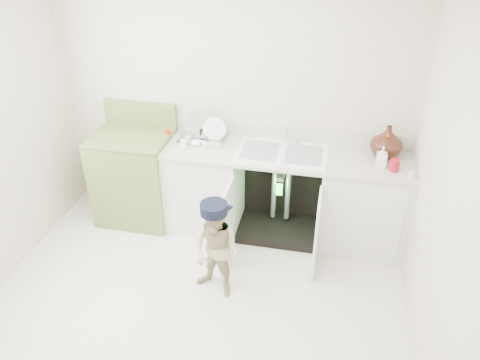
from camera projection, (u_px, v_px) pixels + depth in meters
name	position (u px, v px, depth m)	size (l,w,h in m)	color
ground	(193.00, 307.00, 3.92)	(3.50, 3.50, 0.00)	beige
room_shell	(183.00, 180.00, 3.28)	(6.00, 5.50, 1.26)	beige
counter_run	(282.00, 192.00, 4.59)	(2.44, 1.02, 1.20)	white
avocado_stove	(136.00, 175.00, 4.83)	(0.76, 0.65, 1.18)	olive
repair_worker	(216.00, 250.00, 3.85)	(0.72, 0.87, 0.90)	tan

